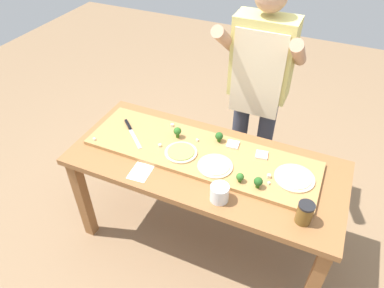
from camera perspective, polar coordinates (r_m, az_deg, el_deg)
name	(u,v)px	position (r m, az deg, el deg)	size (l,w,h in m)	color
ground_plane	(203,235)	(2.74, 1.74, -14.48)	(8.00, 8.00, 0.00)	#896B4C
prep_table	(205,173)	(2.24, 2.06, -4.71)	(1.69, 0.73, 0.76)	brown
cutting_board	(200,153)	(2.20, 1.38, -1.48)	(1.46, 0.43, 0.03)	#B27F47
chefs_knife	(131,130)	(2.39, -9.90, 2.31)	(0.25, 0.23, 0.02)	#B7BABF
pizza_whole_white_garlic	(294,178)	(2.10, 16.22, -5.26)	(0.23, 0.23, 0.02)	beige
pizza_whole_cheese_artichoke	(215,166)	(2.09, 3.76, -3.54)	(0.21, 0.21, 0.02)	beige
pizza_whole_pesto_green	(181,152)	(2.18, -1.80, -1.33)	(0.20, 0.20, 0.02)	beige
pizza_slice_near_right	(233,144)	(2.25, 6.62, -0.06)	(0.07, 0.07, 0.01)	silver
pizza_slice_far_left	(262,155)	(2.20, 11.20, -1.74)	(0.07, 0.07, 0.01)	silver
broccoli_floret_back_left	(219,136)	(2.25, 4.40, 1.24)	(0.05, 0.05, 0.07)	#2C5915
broccoli_floret_back_mid	(177,131)	(2.28, -2.38, 2.04)	(0.05, 0.05, 0.08)	#366618
broccoli_floret_back_right	(258,182)	(1.98, 10.65, -6.03)	(0.05, 0.05, 0.07)	#2C5915
broccoli_floret_front_mid	(240,177)	(2.00, 7.76, -5.32)	(0.04, 0.04, 0.06)	#366618
cheese_crumble_a	(269,176)	(2.07, 12.31, -5.08)	(0.02, 0.02, 0.02)	silver
cheese_crumble_b	(197,140)	(2.27, 0.85, 0.61)	(0.01, 0.01, 0.01)	silver
cheese_crumble_c	(160,145)	(2.24, -5.23, -0.22)	(0.02, 0.02, 0.02)	silver
cheese_crumble_d	(94,139)	(2.36, -15.49, 0.76)	(0.01, 0.01, 0.01)	silver
cheese_crumble_e	(172,125)	(2.39, -3.23, 3.06)	(0.02, 0.02, 0.02)	white
cheese_crumble_f	(269,183)	(2.04, 12.30, -6.19)	(0.01, 0.01, 0.01)	silver
flour_cup	(219,194)	(1.93, 4.46, -8.02)	(0.10, 0.10, 0.10)	white
sauce_jar	(305,213)	(1.90, 17.74, -10.56)	(0.08, 0.08, 0.13)	brown
recipe_note	(141,172)	(2.12, -8.30, -4.50)	(0.12, 0.15, 0.00)	white
cook_center	(259,82)	(2.51, 10.78, 9.84)	(0.54, 0.39, 1.67)	#333847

